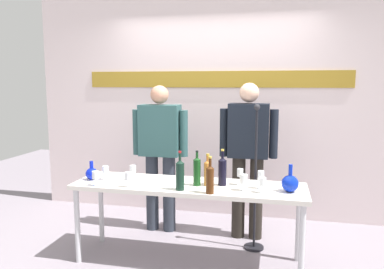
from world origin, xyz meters
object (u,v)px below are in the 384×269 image
presenter_right (248,151)px  wine_bottle_3 (180,174)px  wine_bottle_0 (210,178)px  wine_bottle_2 (208,172)px  wine_glass_left_2 (133,169)px  microphone_stand (255,202)px  wine_glass_left_1 (105,170)px  wine_glass_left_3 (95,175)px  wine_glass_right_0 (244,179)px  wine_glass_right_1 (263,182)px  presenter_left (160,148)px  wine_bottle_1 (222,170)px  wine_bottle_4 (197,170)px  display_table (188,191)px  decanter_blue_left (92,173)px  wine_glass_left_0 (128,176)px  wine_glass_right_2 (261,176)px  wine_glass_right_3 (240,173)px  decanter_blue_right (290,183)px

presenter_right → wine_bottle_3: bearing=-120.0°
wine_bottle_0 → wine_bottle_2: size_ratio=1.09×
wine_glass_left_2 → wine_bottle_0: bearing=-17.6°
microphone_stand → wine_glass_left_1: bearing=-162.6°
wine_glass_left_3 → microphone_stand: 1.57m
wine_glass_right_0 → wine_glass_right_1: size_ratio=1.08×
wine_bottle_0 → wine_bottle_3: size_ratio=0.92×
wine_bottle_2 → wine_glass_left_2: (-0.72, 0.00, -0.02)m
wine_bottle_2 → wine_bottle_3: size_ratio=0.85×
wine_bottle_2 → wine_glass_right_1: wine_bottle_2 is taller
presenter_left → wine_glass_left_1: bearing=-114.8°
presenter_right → microphone_stand: (0.10, -0.27, -0.47)m
wine_glass_left_3 → presenter_right: bearing=35.7°
wine_glass_right_0 → wine_bottle_1: bearing=146.8°
presenter_right → wine_bottle_4: presenter_right is taller
wine_glass_right_1 → display_table: bearing=169.2°
decanter_blue_left → wine_bottle_3: size_ratio=0.53×
wine_bottle_3 → wine_glass_left_0: (-0.47, -0.01, -0.04)m
decanter_blue_left → microphone_stand: size_ratio=0.12×
wine_bottle_1 → wine_bottle_4: wine_bottle_1 is taller
decanter_blue_left → wine_glass_right_0: (1.45, -0.05, 0.04)m
microphone_stand → decanter_blue_left: bearing=-163.0°
display_table → wine_glass_left_3: (-0.80, -0.24, 0.16)m
wine_glass_left_3 → wine_glass_right_0: bearing=6.0°
display_table → presenter_left: presenter_left is taller
wine_bottle_1 → wine_glass_left_1: size_ratio=2.48×
wine_glass_right_2 → wine_glass_right_3: size_ratio=1.06×
wine_bottle_2 → wine_bottle_4: bearing=-163.6°
decanter_blue_left → wine_bottle_0: size_ratio=0.57×
presenter_right → wine_glass_left_0: (-0.99, -0.90, -0.11)m
presenter_right → microphone_stand: bearing=-70.2°
wine_glass_left_0 → wine_glass_right_3: wine_glass_right_3 is taller
display_table → presenter_right: 0.89m
wine_glass_right_0 → wine_bottle_4: bearing=170.0°
wine_glass_left_2 → wine_glass_right_2: 1.19m
display_table → wine_glass_right_1: size_ratio=15.89×
decanter_blue_right → wine_glass_left_2: (-1.44, 0.05, 0.03)m
wine_glass_left_3 → wine_glass_left_1: bearing=92.3°
wine_glass_right_0 → presenter_left: bearing=141.7°
wine_bottle_1 → wine_glass_left_3: 1.14m
wine_glass_right_1 → decanter_blue_right: bearing=20.0°
wine_bottle_4 → wine_glass_right_1: (0.59, -0.11, -0.04)m
wine_glass_left_0 → wine_glass_right_2: size_ratio=0.85×
wine_bottle_4 → decanter_blue_right: bearing=-1.6°
presenter_left → display_table: bearing=-54.8°
presenter_left → wine_glass_left_0: bearing=-90.8°
decanter_blue_left → wine_bottle_2: bearing=2.6°
wine_bottle_0 → wine_glass_left_1: (-1.05, 0.23, -0.04)m
wine_glass_left_1 → presenter_right: bearing=28.5°
wine_glass_left_0 → wine_glass_left_2: size_ratio=0.92×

